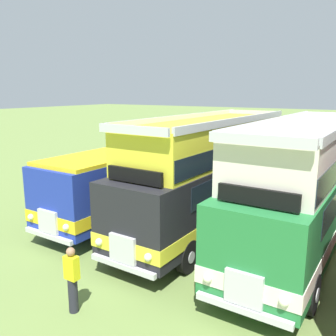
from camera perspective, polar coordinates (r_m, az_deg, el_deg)
bus_first_in_row at (r=16.18m, az=-5.00°, el=-1.14°), size 2.68×9.81×2.99m
bus_second_in_row at (r=14.29m, az=6.65°, el=-0.46°), size 2.75×10.51×4.52m
bus_third_in_row at (r=13.26m, az=20.80°, el=-2.17°), size 2.66×10.97×4.52m
marshal_person at (r=9.64m, az=-14.88°, el=-16.61°), size 0.36×0.24×1.73m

